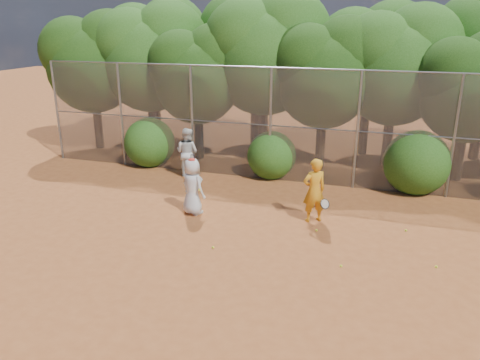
% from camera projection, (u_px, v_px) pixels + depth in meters
% --- Properties ---
extents(ground, '(80.00, 80.00, 0.00)m').
position_uv_depth(ground, '(248.00, 258.00, 11.47)').
color(ground, brown).
rests_on(ground, ground).
extents(fence_back, '(20.05, 0.09, 4.03)m').
position_uv_depth(fence_back, '(295.00, 126.00, 16.24)').
color(fence_back, gray).
rests_on(fence_back, ground).
extents(tree_0, '(4.38, 3.81, 6.00)m').
position_uv_depth(tree_0, '(93.00, 59.00, 20.17)').
color(tree_0, black).
rests_on(tree_0, ground).
extents(tree_1, '(4.64, 4.03, 6.35)m').
position_uv_depth(tree_1, '(150.00, 54.00, 19.82)').
color(tree_1, black).
rests_on(tree_1, ground).
extents(tree_2, '(3.99, 3.47, 5.47)m').
position_uv_depth(tree_2, '(199.00, 71.00, 18.65)').
color(tree_2, black).
rests_on(tree_2, ground).
extents(tree_3, '(4.89, 4.26, 6.70)m').
position_uv_depth(tree_3, '(266.00, 50.00, 18.57)').
color(tree_3, black).
rests_on(tree_3, ground).
extents(tree_4, '(4.19, 3.64, 5.73)m').
position_uv_depth(tree_4, '(326.00, 70.00, 17.51)').
color(tree_4, black).
rests_on(tree_4, ground).
extents(tree_5, '(4.51, 3.92, 6.17)m').
position_uv_depth(tree_5, '(397.00, 62.00, 17.41)').
color(tree_5, black).
rests_on(tree_5, ground).
extents(tree_6, '(3.86, 3.36, 5.29)m').
position_uv_depth(tree_6, '(472.00, 84.00, 15.97)').
color(tree_6, black).
rests_on(tree_6, ground).
extents(tree_9, '(4.83, 4.20, 6.62)m').
position_uv_depth(tree_9, '(155.00, 46.00, 22.12)').
color(tree_9, black).
rests_on(tree_9, ground).
extents(tree_10, '(5.15, 4.48, 7.06)m').
position_uv_depth(tree_10, '(257.00, 41.00, 20.76)').
color(tree_10, black).
rests_on(tree_10, ground).
extents(tree_11, '(4.64, 4.03, 6.35)m').
position_uv_depth(tree_11, '(372.00, 55.00, 19.11)').
color(tree_11, black).
rests_on(tree_11, ground).
extents(bush_0, '(2.00, 2.00, 2.00)m').
position_uv_depth(bush_0, '(150.00, 140.00, 18.56)').
color(bush_0, '#214D13').
rests_on(bush_0, ground).
extents(bush_1, '(1.80, 1.80, 1.80)m').
position_uv_depth(bush_1, '(272.00, 153.00, 17.14)').
color(bush_1, '#214D13').
rests_on(bush_1, ground).
extents(bush_2, '(2.20, 2.20, 2.20)m').
position_uv_depth(bush_2, '(417.00, 160.00, 15.63)').
color(bush_2, '#214D13').
rests_on(bush_2, ground).
extents(player_yellow, '(0.93, 0.75, 1.88)m').
position_uv_depth(player_yellow, '(314.00, 190.00, 13.28)').
color(player_yellow, orange).
rests_on(player_yellow, ground).
extents(player_teen, '(0.98, 0.84, 1.73)m').
position_uv_depth(player_teen, '(193.00, 186.00, 13.84)').
color(player_teen, silver).
rests_on(player_teen, ground).
extents(player_white, '(1.00, 0.85, 1.83)m').
position_uv_depth(player_white, '(187.00, 152.00, 17.19)').
color(player_white, silver).
rests_on(player_white, ground).
extents(ball_0, '(0.07, 0.07, 0.07)m').
position_uv_depth(ball_0, '(317.00, 230.00, 12.89)').
color(ball_0, '#CEDB27').
rests_on(ball_0, ground).
extents(ball_1, '(0.07, 0.07, 0.07)m').
position_uv_depth(ball_1, '(341.00, 266.00, 11.02)').
color(ball_1, '#CEDB27').
rests_on(ball_1, ground).
extents(ball_2, '(0.07, 0.07, 0.07)m').
position_uv_depth(ball_2, '(436.00, 267.00, 10.99)').
color(ball_2, '#CEDB27').
rests_on(ball_2, ground).
extents(ball_3, '(0.07, 0.07, 0.07)m').
position_uv_depth(ball_3, '(213.00, 247.00, 11.93)').
color(ball_3, '#CEDB27').
rests_on(ball_3, ground).
extents(ball_4, '(0.07, 0.07, 0.07)m').
position_uv_depth(ball_4, '(406.00, 230.00, 12.89)').
color(ball_4, '#CEDB27').
rests_on(ball_4, ground).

